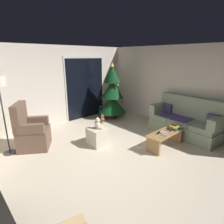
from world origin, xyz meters
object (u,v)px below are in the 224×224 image
ottoman (98,136)px  teddy_bear_chestnut_by_tree (102,119)px  remote_silver (165,135)px  armchair (31,132)px  remote_black (159,133)px  coffee_table (165,137)px  remote_white (163,132)px  couch (185,121)px  christmas_tree (112,94)px  teddy_bear_cream (98,124)px  book_stack (174,127)px  cell_phone (174,125)px

ottoman → teddy_bear_chestnut_by_tree: 1.64m
remote_silver → armchair: (-2.26, 2.25, -0.00)m
remote_silver → remote_black: same height
coffee_table → remote_white: (-0.08, 0.01, 0.14)m
couch → armchair: (-3.51, 2.13, 0.00)m
remote_black → ottoman: size_ratio=0.35×
remote_silver → christmas_tree: christmas_tree is taller
couch → teddy_bear_cream: 2.51m
remote_white → armchair: size_ratio=0.14×
remote_black → book_stack: bearing=-128.4°
coffee_table → ottoman: (-1.14, 1.22, -0.04)m
couch → armchair: 4.10m
cell_phone → teddy_bear_chestnut_by_tree: (-0.33, 2.45, -0.38)m
coffee_table → christmas_tree: size_ratio=0.56×
cell_phone → book_stack: bearing=-24.2°
ottoman → teddy_bear_cream: size_ratio=1.54×
book_stack → teddy_bear_chestnut_by_tree: size_ratio=0.94×
armchair → ottoman: (1.29, -0.94, -0.18)m
armchair → remote_black: bearing=-42.7°
coffee_table → teddy_bear_chestnut_by_tree: coffee_table is taller
book_stack → cell_phone: 0.06m
coffee_table → remote_black: bearing=155.3°
teddy_bear_chestnut_by_tree → christmas_tree: bearing=13.9°
armchair → book_stack: bearing=-38.8°
coffee_table → cell_phone: bearing=-7.9°
coffee_table → remote_silver: 0.24m
remote_silver → remote_black: size_ratio=1.00×
remote_white → teddy_bear_cream: teddy_bear_cream is taller
couch → coffee_table: size_ratio=1.81×
couch → armchair: armchair is taller
remote_white → ottoman: ottoman is taller
coffee_table → teddy_bear_chestnut_by_tree: 2.42m
remote_black → christmas_tree: 2.63m
coffee_table → armchair: bearing=138.3°
coffee_table → teddy_bear_cream: 1.69m
coffee_table → armchair: size_ratio=0.97×
book_stack → ottoman: 1.95m
ottoman → teddy_bear_cream: (0.01, -0.01, 0.34)m
teddy_bear_cream → remote_black: bearing=-49.8°
book_stack → christmas_tree: christmas_tree is taller
remote_black → cell_phone: 0.51m
coffee_table → remote_white: remote_white is taller
ottoman → remote_white: bearing=-49.0°
ottoman → teddy_bear_cream: bearing=-46.9°
christmas_tree → coffee_table: bearing=-102.6°
couch → remote_black: 1.25m
ottoman → book_stack: bearing=-40.9°
book_stack → christmas_tree: size_ratio=0.14×
couch → ottoman: 2.52m
book_stack → ottoman: bearing=139.1°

